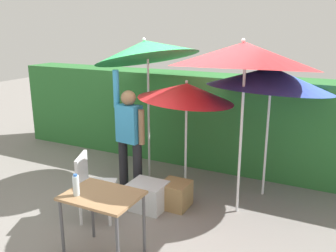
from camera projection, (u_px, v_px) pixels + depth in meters
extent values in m
plane|color=gray|center=(159.00, 203.00, 5.31)|extent=(24.00, 24.00, 0.00)
cube|color=#2D7033|center=(206.00, 120.00, 6.68)|extent=(8.00, 0.70, 1.67)
cylinder|color=silver|center=(186.00, 146.00, 5.57)|extent=(0.04, 0.04, 1.44)
cone|color=red|center=(186.00, 92.00, 5.35)|extent=(1.45, 1.44, 0.41)
sphere|color=silver|center=(187.00, 82.00, 5.32)|extent=(0.05, 0.05, 0.05)
cylinder|color=silver|center=(240.00, 144.00, 4.82)|extent=(0.04, 0.04, 1.98)
cone|color=red|center=(244.00, 55.00, 4.52)|extent=(1.90, 1.92, 0.56)
sphere|color=silver|center=(243.00, 40.00, 4.47)|extent=(0.05, 0.05, 0.05)
cylinder|color=silver|center=(266.00, 144.00, 5.39)|extent=(0.04, 0.04, 1.64)
cone|color=blue|center=(270.00, 78.00, 5.13)|extent=(1.80, 1.81, 0.53)
sphere|color=silver|center=(270.00, 65.00, 5.10)|extent=(0.05, 0.05, 0.05)
cylinder|color=silver|center=(149.00, 120.00, 6.03)|extent=(0.04, 0.04, 2.00)
cone|color=green|center=(146.00, 50.00, 5.71)|extent=(1.72, 1.68, 0.79)
sphere|color=silver|center=(144.00, 39.00, 5.65)|extent=(0.05, 0.05, 0.05)
cylinder|color=black|center=(123.00, 165.00, 5.66)|extent=(0.14, 0.14, 0.82)
cylinder|color=black|center=(138.00, 169.00, 5.51)|extent=(0.14, 0.14, 0.82)
cube|color=#338EC6|center=(129.00, 124.00, 5.40)|extent=(0.38, 0.26, 0.56)
sphere|color=#8C6647|center=(128.00, 98.00, 5.30)|extent=(0.22, 0.22, 0.22)
cylinder|color=#338EC6|center=(116.00, 89.00, 5.39)|extent=(0.10, 0.10, 0.56)
cylinder|color=#8C6647|center=(141.00, 127.00, 5.28)|extent=(0.10, 0.10, 0.52)
cylinder|color=silver|center=(110.00, 210.00, 4.67)|extent=(0.04, 0.04, 0.44)
cylinder|color=silver|center=(115.00, 197.00, 5.03)|extent=(0.04, 0.04, 0.44)
cylinder|color=silver|center=(80.00, 209.00, 4.69)|extent=(0.04, 0.04, 0.44)
cylinder|color=silver|center=(88.00, 196.00, 5.05)|extent=(0.04, 0.04, 0.44)
cube|color=silver|center=(98.00, 186.00, 4.79)|extent=(0.58, 0.58, 0.05)
cube|color=silver|center=(82.00, 170.00, 4.74)|extent=(0.21, 0.42, 0.40)
cube|color=silver|center=(148.00, 196.00, 5.13)|extent=(0.51, 0.42, 0.39)
cube|color=#9E7A4C|center=(175.00, 195.00, 5.18)|extent=(0.39, 0.40, 0.37)
cylinder|color=#4C4C51|center=(144.00, 224.00, 4.07)|extent=(0.04, 0.04, 0.73)
cylinder|color=#4C4C51|center=(92.00, 210.00, 4.38)|extent=(0.04, 0.04, 0.73)
cylinder|color=#4C4C51|center=(118.00, 248.00, 3.62)|extent=(0.04, 0.04, 0.73)
cylinder|color=#4C4C51|center=(62.00, 231.00, 3.93)|extent=(0.04, 0.04, 0.73)
cube|color=#99724C|center=(102.00, 196.00, 3.90)|extent=(0.80, 0.60, 0.03)
cylinder|color=silver|center=(76.00, 186.00, 3.85)|extent=(0.07, 0.07, 0.22)
cylinder|color=#2D60B7|center=(75.00, 175.00, 3.81)|extent=(0.04, 0.04, 0.02)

